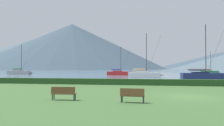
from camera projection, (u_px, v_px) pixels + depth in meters
ground_plane at (188, 97)px, 17.30m from camera, size 1000.00×1000.00×0.00m
harbor_water at (154, 71)px, 152.25m from camera, size 320.00×246.00×0.00m
hedge_line at (173, 82)px, 28.15m from camera, size 80.00×1.20×0.80m
sailboat_slip_1 at (144, 74)px, 52.58m from camera, size 8.93×3.33×10.70m
sailboat_slip_2 at (119, 73)px, 67.04m from camera, size 8.31×3.26×8.78m
sailboat_slip_3 at (210, 72)px, 87.89m from camera, size 7.54×2.81×8.93m
sailboat_slip_4 at (203, 75)px, 42.81m from camera, size 9.35×3.32×10.89m
sailboat_slip_5 at (20, 72)px, 75.78m from camera, size 9.22×3.11×10.63m
park_bench_near_path at (132, 95)px, 14.24m from camera, size 1.61×0.54×0.95m
park_bench_under_tree at (64, 93)px, 15.38m from camera, size 1.76×0.59×0.95m
distant_hill_central_peak at (31, 54)px, 391.89m from camera, size 290.97×290.97×52.58m
distant_hill_far_shoulder at (72, 46)px, 353.04m from camera, size 302.10×302.10×73.65m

